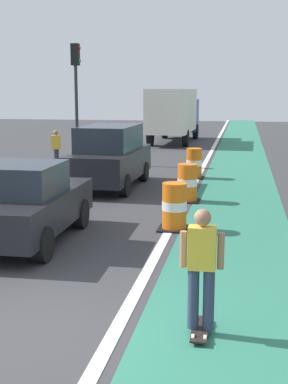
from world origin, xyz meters
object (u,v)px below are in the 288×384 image
(traffic_barrel_front, at_px, (174,207))
(traffic_barrel_mid, at_px, (187,183))
(skateboarder_on_lane, at_px, (202,268))
(traffic_light_corner, at_px, (76,82))
(parked_suv_second, at_px, (110,156))
(delivery_truck_down_block, at_px, (174,112))
(pedestrian_crossing, at_px, (56,149))
(pedestrian_waiting, at_px, (101,139))
(traffic_barrel_back, at_px, (194,164))
(parked_sedan_nearest, at_px, (24,203))

(traffic_barrel_front, bearing_deg, traffic_barrel_mid, 90.63)
(skateboarder_on_lane, distance_m, traffic_barrel_front, 5.36)
(traffic_light_corner, bearing_deg, traffic_barrel_mid, -52.33)
(parked_suv_second, bearing_deg, skateboarder_on_lane, -69.68)
(traffic_barrel_front, height_order, delivery_truck_down_block, delivery_truck_down_block)
(skateboarder_on_lane, height_order, traffic_barrel_front, skateboarder_on_lane)
(skateboarder_on_lane, xyz_separation_m, parked_suv_second, (-3.79, 10.24, 0.12))
(traffic_barrel_front, relative_size, pedestrian_crossing, 0.68)
(delivery_truck_down_block, xyz_separation_m, pedestrian_waiting, (-2.53, -7.77, -0.98))
(traffic_barrel_front, bearing_deg, traffic_light_corner, 118.27)
(traffic_barrel_mid, height_order, pedestrian_crossing, pedestrian_crossing)
(delivery_truck_down_block, height_order, pedestrian_waiting, delivery_truck_down_block)
(delivery_truck_down_block, xyz_separation_m, traffic_light_corner, (-2.91, -10.22, 1.65))
(skateboarder_on_lane, height_order, traffic_barrel_mid, skateboarder_on_lane)
(traffic_barrel_back, relative_size, pedestrian_waiting, 0.68)
(parked_sedan_nearest, bearing_deg, delivery_truck_down_block, 89.23)
(delivery_truck_down_block, bearing_deg, pedestrian_waiting, -108.04)
(traffic_barrel_front, bearing_deg, pedestrian_crossing, 125.04)
(parked_suv_second, xyz_separation_m, pedestrian_waiting, (-2.44, 7.85, -0.17))
(traffic_barrel_mid, bearing_deg, parked_suv_second, 146.74)
(traffic_barrel_mid, xyz_separation_m, traffic_light_corner, (-5.56, 7.20, 2.97))
(traffic_barrel_back, relative_size, traffic_light_corner, 0.21)
(pedestrian_waiting, bearing_deg, delivery_truck_down_block, 71.96)
(traffic_barrel_front, relative_size, traffic_barrel_mid, 1.00)
(traffic_barrel_mid, xyz_separation_m, pedestrian_crossing, (-5.78, 5.08, 0.33))
(traffic_light_corner, bearing_deg, delivery_truck_down_block, 74.09)
(parked_suv_second, distance_m, traffic_barrel_mid, 3.31)
(traffic_barrel_mid, bearing_deg, traffic_light_corner, 127.67)
(parked_suv_second, bearing_deg, traffic_light_corner, 117.56)
(parked_suv_second, bearing_deg, pedestrian_crossing, 132.75)
(traffic_barrel_back, distance_m, pedestrian_waiting, 7.39)
(skateboarder_on_lane, height_order, traffic_barrel_back, skateboarder_on_lane)
(delivery_truck_down_block, height_order, traffic_light_corner, traffic_light_corner)
(traffic_barrel_back, relative_size, delivery_truck_down_block, 0.14)
(parked_suv_second, relative_size, pedestrian_crossing, 2.88)
(parked_sedan_nearest, height_order, traffic_barrel_front, parked_sedan_nearest)
(traffic_barrel_front, distance_m, traffic_barrel_back, 7.41)
(delivery_truck_down_block, relative_size, pedestrian_waiting, 4.75)
(traffic_barrel_mid, height_order, traffic_light_corner, traffic_light_corner)
(traffic_barrel_back, xyz_separation_m, pedestrian_waiting, (-4.99, 5.44, 0.33))
(traffic_barrel_front, height_order, traffic_light_corner, traffic_light_corner)
(traffic_barrel_mid, distance_m, traffic_barrel_back, 4.20)
(traffic_barrel_back, distance_m, traffic_light_corner, 6.83)
(traffic_barrel_mid, distance_m, delivery_truck_down_block, 17.66)
(parked_suv_second, height_order, traffic_barrel_front, parked_suv_second)
(parked_suv_second, relative_size, traffic_barrel_mid, 4.25)
(pedestrian_crossing, xyz_separation_m, pedestrian_waiting, (0.60, 4.56, 0.00))
(skateboarder_on_lane, xyz_separation_m, pedestrian_crossing, (-6.83, 13.53, -0.05))
(skateboarder_on_lane, relative_size, delivery_truck_down_block, 0.22)
(pedestrian_crossing, bearing_deg, parked_sedan_nearest, -73.98)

